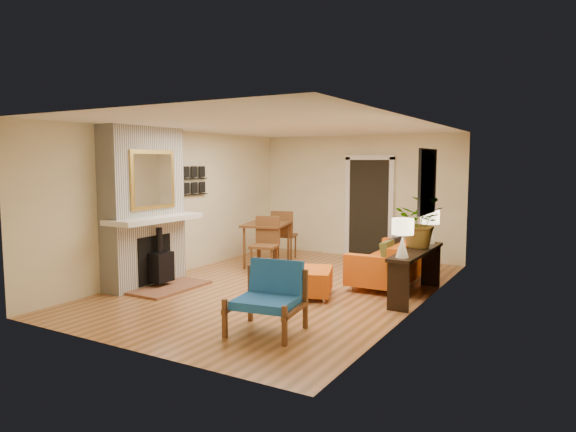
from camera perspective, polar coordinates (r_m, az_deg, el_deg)
name	(u,v)px	position (r m, az deg, el deg)	size (l,w,h in m)	color
room_shell	(375,202)	(10.36, 9.69, 1.54)	(6.50, 6.50, 6.50)	#BE7949
fireplace	(145,211)	(8.69, -15.57, 0.57)	(1.09, 1.68, 2.60)	white
sofa	(396,261)	(8.91, 11.86, -4.92)	(0.95, 2.12, 0.83)	silver
ottoman	(304,280)	(7.87, 1.76, -7.14)	(1.06, 1.06, 0.42)	silver
blue_chair	(270,293)	(6.27, -2.02, -8.59)	(0.91, 0.89, 0.84)	brown
dining_table	(271,231)	(10.08, -1.89, -1.73)	(1.16, 1.96, 1.03)	brown
console_table	(416,260)	(7.94, 14.08, -4.72)	(0.34, 1.85, 0.72)	black
lamp_near	(403,233)	(7.20, 12.62, -1.87)	(0.30, 0.30, 0.54)	white
lamp_far	(430,223)	(8.55, 15.48, -0.71)	(0.30, 0.30, 0.54)	white
houseplant	(421,222)	(8.09, 14.56, -0.63)	(0.72, 0.62, 0.80)	#1E5919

